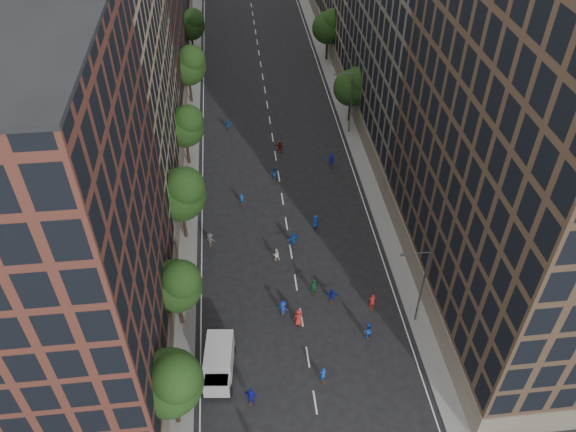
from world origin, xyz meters
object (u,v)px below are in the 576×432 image
object	(u,v)px
streetlamp_near	(421,283)
cargo_van	(219,362)
streetlamp_far	(349,100)
skater_2	(367,331)
skater_1	(323,375)

from	to	relation	value
streetlamp_near	cargo_van	distance (m)	18.90
streetlamp_far	skater_2	distance (m)	34.99
cargo_van	skater_2	distance (m)	13.65
streetlamp_near	skater_2	distance (m)	6.49
streetlamp_far	skater_1	size ratio (longest dim) A/B	5.43
cargo_van	skater_1	bearing A→B (deg)	-5.26
streetlamp_far	cargo_van	bearing A→B (deg)	-116.30
cargo_van	streetlamp_near	bearing A→B (deg)	17.76
streetlamp_far	skater_2	xyz separation A→B (m)	(-4.71, -34.41, -4.24)
skater_1	skater_2	distance (m)	6.24
cargo_van	skater_1	distance (m)	8.92
streetlamp_near	cargo_van	world-z (taller)	streetlamp_near
skater_1	cargo_van	bearing A→B (deg)	-16.52
skater_1	skater_2	world-z (taller)	skater_2
streetlamp_far	streetlamp_near	bearing A→B (deg)	-90.00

